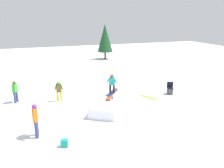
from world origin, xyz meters
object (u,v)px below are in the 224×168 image
main_rider_on_rail (112,84)px  folding_chair (170,88)px  bystander_brown (59,90)px  backpack_on_snow (64,143)px  rail_feature (112,95)px  bystander_orange (36,119)px  bystander_green (15,90)px  loose_snowboard_lime (148,97)px  pine_tree_near (105,38)px

main_rider_on_rail → folding_chair: bearing=-41.4°
bystander_brown → backpack_on_snow: (-5.57, 0.43, -0.57)m
rail_feature → bystander_orange: bearing=152.5°
main_rider_on_rail → bystander_green: (2.25, 5.86, -0.50)m
bystander_green → loose_snowboard_lime: (-2.08, -8.62, -0.81)m
main_rider_on_rail → backpack_on_snow: bearing=-177.1°
loose_snowboard_lime → folding_chair: size_ratio=1.46×
main_rider_on_rail → loose_snowboard_lime: main_rider_on_rail is taller
main_rider_on_rail → bystander_brown: size_ratio=0.94×
loose_snowboard_lime → bystander_brown: bearing=-133.4°
bystander_green → bystander_orange: bystander_orange is taller
loose_snowboard_lime → folding_chair: 1.86m
bystander_brown → backpack_on_snow: bearing=-73.6°
folding_chair → pine_tree_near: pine_tree_near is taller
main_rider_on_rail → loose_snowboard_lime: size_ratio=0.97×
bystander_green → pine_tree_near: size_ratio=0.32×
bystander_orange → backpack_on_snow: size_ratio=4.76×
rail_feature → pine_tree_near: 15.79m
loose_snowboard_lime → main_rider_on_rail: bearing=-116.6°
pine_tree_near → rail_feature: bearing=163.8°
main_rider_on_rail → bystander_brown: bearing=108.4°
rail_feature → main_rider_on_rail: main_rider_on_rail is taller
rail_feature → folding_chair: bearing=-53.7°
main_rider_on_rail → backpack_on_snow: main_rider_on_rail is taller
bystander_orange → folding_chair: size_ratio=1.84×
backpack_on_snow → loose_snowboard_lime: bearing=-128.1°
rail_feature → pine_tree_near: bearing=16.3°
backpack_on_snow → bystander_brown: bearing=-75.8°
folding_chair → bystander_brown: bearing=-161.9°
bystander_brown → loose_snowboard_lime: 6.12m
backpack_on_snow → bystander_orange: bearing=-31.2°
bystander_orange → loose_snowboard_lime: 8.02m
main_rider_on_rail → bystander_orange: 5.42m
bystander_green → loose_snowboard_lime: bearing=103.9°
rail_feature → main_rider_on_rail: 0.72m
rail_feature → main_rider_on_rail: (0.00, 0.00, 0.72)m
rail_feature → folding_chair: (0.30, -4.57, -0.18)m
bystander_brown → bystander_green: (0.68, 2.71, 0.07)m
rail_feature → loose_snowboard_lime: rail_feature is taller
main_rider_on_rail → bystander_brown: (1.57, 3.16, -0.57)m
folding_chair → bystander_green: bearing=-163.1°
rail_feature → loose_snowboard_lime: 2.82m
rail_feature → loose_snowboard_lime: (0.17, -2.76, -0.59)m
main_rider_on_rail → folding_chair: size_ratio=1.42×
backpack_on_snow → pine_tree_near: (19.02, -7.94, 2.58)m
main_rider_on_rail → rail_feature: bearing=0.0°
folding_chair → pine_tree_near: bearing=118.3°
rail_feature → folding_chair: folding_chair is taller
bystander_brown → rail_feature: bearing=-5.6°
pine_tree_near → folding_chair: bearing=-179.2°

